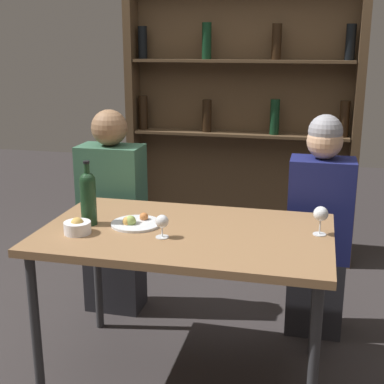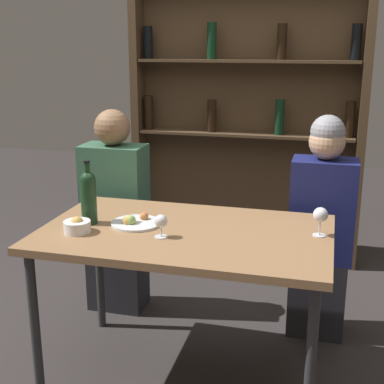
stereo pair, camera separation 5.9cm
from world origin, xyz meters
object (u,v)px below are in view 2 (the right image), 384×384
Objects in this scene: wine_glass_0 at (320,216)px; food_plate_0 at (135,222)px; snack_bowl at (77,226)px; wine_glass_1 at (161,222)px; seated_person_right at (321,232)px; wine_bottle at (88,195)px; seated_person_left at (116,217)px.

wine_glass_0 is 0.86m from food_plate_0.
food_plate_0 is 1.96× the size of snack_bowl.
seated_person_right reaches higher than wine_glass_1.
wine_glass_1 is at bearing -36.49° from food_plate_0.
snack_bowl reaches higher than food_plate_0.
wine_bottle reaches higher than food_plate_0.
seated_person_right is at bearing 35.34° from snack_bowl.
wine_bottle is 0.25× the size of seated_person_right.
wine_glass_1 is 0.86× the size of snack_bowl.
wine_glass_0 is (1.07, 0.11, -0.05)m from wine_bottle.
wine_glass_0 is 0.58m from seated_person_right.
seated_person_left is at bearing 156.64° from wine_glass_0.
seated_person_right is (0.68, 0.72, -0.23)m from wine_glass_1.
seated_person_left is 0.99× the size of seated_person_right.
seated_person_left is at bearing 180.00° from seated_person_right.
wine_bottle is 0.25× the size of seated_person_left.
seated_person_left reaches higher than food_plate_0.
wine_glass_1 is 0.44× the size of food_plate_0.
food_plate_0 is (-0.85, -0.07, -0.08)m from wine_glass_0.
wine_glass_1 is 1.02m from seated_person_right.
seated_person_left is (-0.14, 0.63, -0.32)m from wine_bottle.
wine_glass_1 is 0.08× the size of seated_person_right.
food_plate_0 is at bearing 9.77° from wine_bottle.
food_plate_0 is at bearing -175.28° from wine_glass_0.
wine_bottle is 2.52× the size of snack_bowl.
food_plate_0 is 1.05m from seated_person_right.
seated_person_right is (1.21, 0.00, 0.02)m from seated_person_left.
wine_glass_0 is at bearing 5.74° from wine_bottle.
seated_person_left is (-0.35, 0.59, -0.19)m from food_plate_0.
snack_bowl is at bearing -141.92° from food_plate_0.
wine_glass_0 reaches higher than snack_bowl.
seated_person_left is at bearing 100.22° from snack_bowl.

